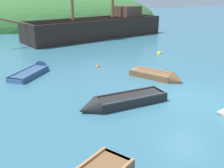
{
  "coord_description": "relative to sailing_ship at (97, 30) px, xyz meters",
  "views": [
    {
      "loc": [
        -6.93,
        -9.16,
        4.61
      ],
      "look_at": [
        -2.71,
        2.6,
        0.17
      ],
      "focal_mm": 42.18,
      "sensor_mm": 36.0,
      "label": 1
    }
  ],
  "objects": [
    {
      "name": "rowboat_portside",
      "position": [
        -4.16,
        -17.13,
        -0.6
      ],
      "size": [
        4.02,
        1.39,
        0.94
      ],
      "rotation": [
        0.0,
        0.0,
        3.25
      ],
      "color": "black",
      "rests_on": "ground"
    },
    {
      "name": "shore_hill",
      "position": [
        -3.25,
        17.18,
        -0.73
      ],
      "size": [
        36.5,
        24.93,
        10.24
      ],
      "primitive_type": "ellipsoid",
      "color": "#387033",
      "rests_on": "ground"
    },
    {
      "name": "ground_plane",
      "position": [
        -0.97,
        -17.48,
        -0.73
      ],
      "size": [
        120.0,
        120.0,
        0.0
      ],
      "primitive_type": "plane",
      "color": "teal"
    },
    {
      "name": "buoy_orange",
      "position": [
        -3.27,
        -11.06,
        -0.73
      ],
      "size": [
        0.28,
        0.28,
        0.28
      ],
      "primitive_type": "sphere",
      "color": "orange",
      "rests_on": "ground"
    },
    {
      "name": "sailing_ship",
      "position": [
        0.0,
        0.0,
        0.0
      ],
      "size": [
        17.23,
        8.33,
        11.55
      ],
      "rotation": [
        0.0,
        0.0,
        3.46
      ],
      "color": "black",
      "rests_on": "ground"
    },
    {
      "name": "rowboat_near_dock",
      "position": [
        -0.76,
        -14.5,
        -0.63
      ],
      "size": [
        2.46,
        3.07,
        0.89
      ],
      "rotation": [
        0.0,
        0.0,
        5.3
      ],
      "color": "brown",
      "rests_on": "ground"
    },
    {
      "name": "buoy_yellow",
      "position": [
        2.31,
        -9.06,
        -0.73
      ],
      "size": [
        0.4,
        0.4,
        0.4
      ],
      "primitive_type": "sphere",
      "color": "yellow",
      "rests_on": "ground"
    },
    {
      "name": "rowboat_outer_left",
      "position": [
        -7.19,
        -11.11,
        -0.64
      ],
      "size": [
        2.79,
        3.33,
        0.97
      ],
      "rotation": [
        0.0,
        0.0,
        0.95
      ],
      "color": "#335175",
      "rests_on": "ground"
    }
  ]
}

